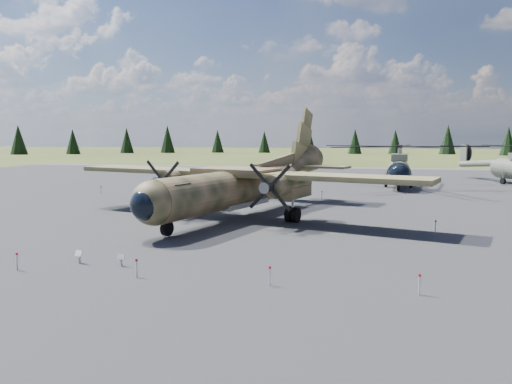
# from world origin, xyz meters

# --- Properties ---
(ground) EXTENTS (500.00, 500.00, 0.00)m
(ground) POSITION_xyz_m (0.00, 0.00, 0.00)
(ground) COLOR #5B642C
(ground) RESTS_ON ground
(apron) EXTENTS (120.00, 120.00, 0.04)m
(apron) POSITION_xyz_m (0.00, 10.00, 0.00)
(apron) COLOR slate
(apron) RESTS_ON ground
(transport_plane) EXTENTS (28.82, 25.70, 9.65)m
(transport_plane) POSITION_xyz_m (2.73, 4.23, 2.77)
(transport_plane) COLOR #343B20
(transport_plane) RESTS_ON ground
(helicopter_near) EXTENTS (21.95, 24.93, 5.23)m
(helicopter_near) POSITION_xyz_m (16.30, 28.94, 3.71)
(helicopter_near) COLOR slate
(helicopter_near) RESTS_ON ground
(info_placard_left) EXTENTS (0.45, 0.29, 0.66)m
(info_placard_left) POSITION_xyz_m (-1.90, -11.72, 0.44)
(info_placard_left) COLOR gray
(info_placard_left) RESTS_ON ground
(info_placard_right) EXTENTS (0.39, 0.17, 0.61)m
(info_placard_right) POSITION_xyz_m (0.40, -11.80, 0.40)
(info_placard_right) COLOR gray
(info_placard_right) RESTS_ON ground
(barrier_fence) EXTENTS (33.12, 29.62, 0.85)m
(barrier_fence) POSITION_xyz_m (-0.46, -0.08, 0.51)
(barrier_fence) COLOR silver
(barrier_fence) RESTS_ON ground
(treeline) EXTENTS (331.69, 331.89, 11.00)m
(treeline) POSITION_xyz_m (-10.13, 2.41, 4.73)
(treeline) COLOR black
(treeline) RESTS_ON ground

